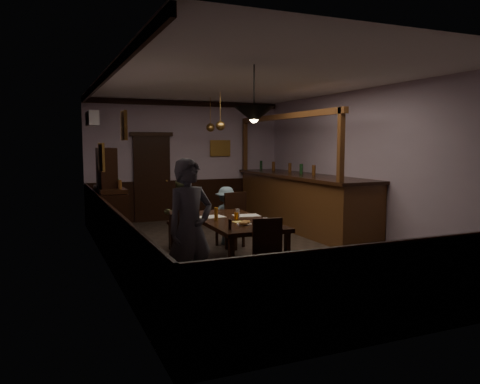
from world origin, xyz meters
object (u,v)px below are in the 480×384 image
chair_far_right (232,217)px  person_seated_right (226,216)px  chair_near (270,252)px  chair_side (179,241)px  sideboard (110,205)px  chair_far_left (185,219)px  person_standing (190,229)px  coffee_cup (265,220)px  pendant_iron (254,115)px  bar_counter (302,200)px  person_seated_left (180,213)px  soda_can (236,216)px  pendant_brass_mid (220,126)px  pendant_brass_far (210,128)px  dining_table (233,223)px

chair_far_right → person_seated_right: 0.29m
chair_near → person_seated_right: person_seated_right is taller
chair_far_right → chair_side: (-1.42, -1.42, -0.06)m
chair_near → sideboard: (-1.52, 3.93, 0.22)m
chair_far_left → person_standing: 2.60m
person_standing → person_seated_right: bearing=44.6°
person_seated_right → coffee_cup: 2.12m
person_standing → coffee_cup: 1.52m
pendant_iron → person_seated_right: bearing=77.8°
person_seated_right → bar_counter: size_ratio=0.24×
person_standing → bar_counter: size_ratio=0.38×
person_seated_left → soda_can: size_ratio=10.79×
person_standing → sideboard: size_ratio=0.95×
chair_far_right → chair_near: bearing=70.5°
person_seated_left → pendant_brass_mid: bearing=-151.6°
chair_side → soda_can: (0.94, 0.07, 0.30)m
person_seated_left → pendant_brass_mid: (1.19, 1.03, 1.65)m
person_standing → pendant_iron: size_ratio=2.22×
chair_far_left → person_seated_left: 0.29m
person_standing → pendant_brass_mid: bearing=48.3°
coffee_cup → chair_near: bearing=-110.4°
bar_counter → pendant_brass_far: bearing=141.1°
soda_can → bar_counter: bar_counter is taller
person_seated_left → person_seated_right: bearing=165.9°
dining_table → sideboard: bearing=120.6°
dining_table → chair_near: size_ratio=2.35×
person_standing → person_seated_right: 3.19m
chair_far_left → chair_far_right: (0.90, -0.02, -0.01)m
coffee_cup → pendant_iron: size_ratio=0.10×
pendant_brass_far → chair_side: bearing=-115.7°
bar_counter → chair_far_right: bearing=-151.8°
person_seated_left → person_seated_right: 0.90m
chair_side → pendant_brass_far: 4.73m
sideboard → pendant_brass_mid: bearing=-0.3°
bar_counter → chair_near: bearing=-125.7°
soda_can → person_standing: bearing=-134.1°
dining_table → person_seated_left: 1.61m
chair_far_right → bar_counter: size_ratio=0.23×
dining_table → person_seated_left: (-0.41, 1.56, -0.04)m
sideboard → bar_counter: size_ratio=0.40×
chair_far_left → pendant_brass_far: 3.34m
chair_far_right → pendant_brass_mid: bearing=-109.9°
pendant_brass_far → person_seated_left: bearing=-122.0°
chair_side → person_seated_left: 1.81m
chair_far_left → chair_far_right: bearing=172.4°
chair_far_right → pendant_brass_far: bearing=-108.9°
chair_side → chair_near: bearing=-130.7°
chair_near → coffee_cup: (0.31, 0.77, 0.28)m
chair_far_right → chair_near: 2.63m
chair_far_left → chair_near: (0.39, -2.60, -0.06)m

